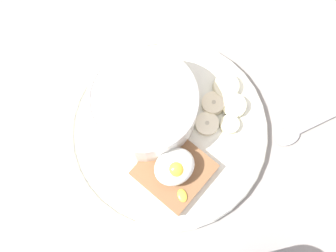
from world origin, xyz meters
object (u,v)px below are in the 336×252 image
object	(u,v)px
poached_egg	(175,167)
banana_slice_inner	(229,125)
banana_slice_left	(207,124)
banana_slice_back	(226,87)
spoon	(301,130)
toast_slice	(174,170)
oatmeal_bowl	(144,106)
banana_slice_front	(234,106)
banana_slice_right	(213,103)

from	to	relation	value
poached_egg	banana_slice_inner	size ratio (longest dim) A/B	2.02
banana_slice_left	banana_slice_back	xyz separation A→B (cm)	(-5.53, -2.60, 0.38)
spoon	toast_slice	bearing A→B (deg)	-18.66
banana_slice_left	spoon	xyz separation A→B (cm)	(-10.24, 8.60, -1.03)
toast_slice	poached_egg	size ratio (longest dim) A/B	1.52
oatmeal_bowl	banana_slice_front	world-z (taller)	oatmeal_bowl
banana_slice_front	banana_slice_left	size ratio (longest dim) A/B	1.03
toast_slice	banana_slice_right	distance (cm)	11.15
toast_slice	spoon	xyz separation A→B (cm)	(-17.95, 6.06, -1.47)
toast_slice	banana_slice_right	xyz separation A→B (cm)	(-10.29, -4.30, -0.25)
banana_slice_left	spoon	distance (cm)	13.41
oatmeal_bowl	banana_slice_front	distance (cm)	12.91
oatmeal_bowl	banana_slice_inner	xyz separation A→B (cm)	(-8.37, 8.48, -3.09)
banana_slice_back	banana_slice_inner	bearing A→B (deg)	55.84
toast_slice	spoon	distance (cm)	19.01
oatmeal_bowl	banana_slice_left	world-z (taller)	oatmeal_bowl
poached_egg	banana_slice_left	distance (cm)	8.70
oatmeal_bowl	poached_egg	size ratio (longest dim) A/B	2.13
banana_slice_left	toast_slice	bearing A→B (deg)	18.19
poached_egg	banana_slice_front	distance (cm)	12.87
toast_slice	banana_slice_front	distance (cm)	12.54
banana_slice_back	banana_slice_inner	world-z (taller)	banana_slice_back
banana_slice_front	banana_slice_inner	size ratio (longest dim) A/B	1.13
banana_slice_inner	toast_slice	bearing A→B (deg)	2.91
toast_slice	banana_slice_front	bearing A→B (deg)	-169.76
toast_slice	banana_slice_left	xyz separation A→B (cm)	(-7.71, -2.53, -0.44)
banana_slice_inner	banana_slice_front	bearing A→B (deg)	-142.41
banana_slice_back	spoon	size ratio (longest dim) A/B	0.43
poached_egg	spoon	xyz separation A→B (cm)	(-17.99, 5.97, -3.99)
banana_slice_left	poached_egg	bearing A→B (deg)	18.70
banana_slice_right	banana_slice_inner	distance (cm)	3.79
oatmeal_bowl	banana_slice_right	world-z (taller)	oatmeal_bowl
poached_egg	banana_slice_back	xyz separation A→B (cm)	(-13.28, -5.22, -2.58)
banana_slice_back	poached_egg	bearing A→B (deg)	21.47
banana_slice_front	banana_slice_left	xyz separation A→B (cm)	(4.63, -0.30, -0.28)
banana_slice_left	oatmeal_bowl	bearing A→B (deg)	-47.23
banana_slice_left	banana_slice_back	world-z (taller)	banana_slice_back
banana_slice_inner	banana_slice_back	bearing A→B (deg)	-124.16
banana_slice_left	banana_slice_right	distance (cm)	3.12
oatmeal_bowl	banana_slice_inner	bearing A→B (deg)	134.63
banana_slice_front	spoon	world-z (taller)	banana_slice_front
oatmeal_bowl	banana_slice_back	distance (cm)	12.46
toast_slice	banana_slice_right	bearing A→B (deg)	-157.34
toast_slice	banana_slice_front	size ratio (longest dim) A/B	2.72
oatmeal_bowl	toast_slice	bearing A→B (deg)	79.06
banana_slice_left	spoon	world-z (taller)	banana_slice_left
banana_slice_back	banana_slice_right	size ratio (longest dim) A/B	1.11
banana_slice_inner	poached_egg	bearing A→B (deg)	3.40
spoon	banana_slice_right	bearing A→B (deg)	-53.50
banana_slice_front	toast_slice	bearing A→B (deg)	10.24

